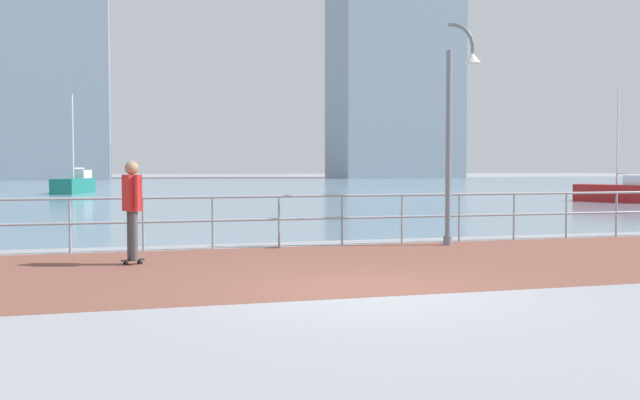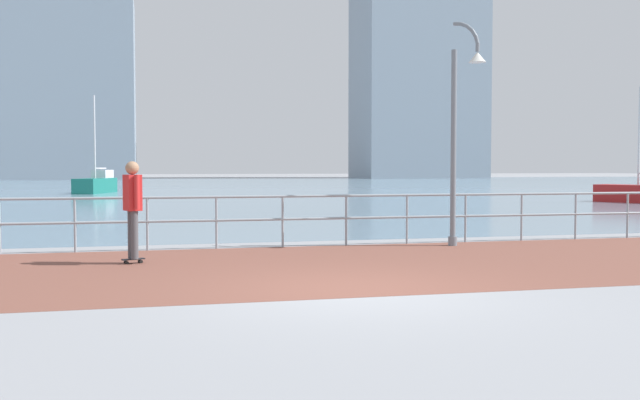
{
  "view_description": "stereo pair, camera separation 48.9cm",
  "coord_description": "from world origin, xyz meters",
  "views": [
    {
      "loc": [
        -3.23,
        -9.37,
        1.72
      ],
      "look_at": [
        0.29,
        3.3,
        1.1
      ],
      "focal_mm": 40.34,
      "sensor_mm": 36.0,
      "label": 1
    },
    {
      "loc": [
        -2.76,
        -9.49,
        1.72
      ],
      "look_at": [
        0.29,
        3.3,
        1.1
      ],
      "focal_mm": 40.34,
      "sensor_mm": 36.0,
      "label": 2
    }
  ],
  "objects": [
    {
      "name": "harbor_water",
      "position": [
        0.0,
        50.5,
        0.0
      ],
      "size": [
        180.0,
        88.0,
        0.0
      ],
      "primitive_type": "cube",
      "color": "#6B899E",
      "rests_on": "ground"
    },
    {
      "name": "skateboarder",
      "position": [
        -3.04,
        3.53,
        1.09
      ],
      "size": [
        0.41,
        0.55,
        1.81
      ],
      "color": "black",
      "rests_on": "ground"
    },
    {
      "name": "tower_beige",
      "position": [
        35.83,
        90.37,
        17.49
      ],
      "size": [
        17.84,
        11.7,
        36.64
      ],
      "color": "#8493A3",
      "rests_on": "ground"
    },
    {
      "name": "tower_brick",
      "position": [
        -13.27,
        90.07,
        12.03
      ],
      "size": [
        17.63,
        11.61,
        25.71
      ],
      "color": "#8493A3",
      "rests_on": "ground"
    },
    {
      "name": "ground",
      "position": [
        0.0,
        40.0,
        0.0
      ],
      "size": [
        220.0,
        220.0,
        0.0
      ],
      "primitive_type": "plane",
      "color": "gray"
    },
    {
      "name": "lamppost",
      "position": [
        3.73,
        4.76,
        2.65
      ],
      "size": [
        0.61,
        0.71,
        4.8
      ],
      "color": "slate",
      "rests_on": "ground"
    },
    {
      "name": "brick_paving",
      "position": [
        0.0,
        2.47,
        0.0
      ],
      "size": [
        28.0,
        6.05,
        0.01
      ],
      "primitive_type": "cube",
      "color": "brown",
      "rests_on": "ground"
    },
    {
      "name": "waterfront_railing",
      "position": [
        -0.0,
        5.5,
        0.76
      ],
      "size": [
        25.25,
        0.06,
        1.11
      ],
      "color": "#8C99A3",
      "rests_on": "ground"
    },
    {
      "name": "sailboat_teal",
      "position": [
        -6.06,
        38.71,
        0.6
      ],
      "size": [
        2.56,
        4.65,
        6.24
      ],
      "color": "#197266",
      "rests_on": "ground"
    }
  ]
}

